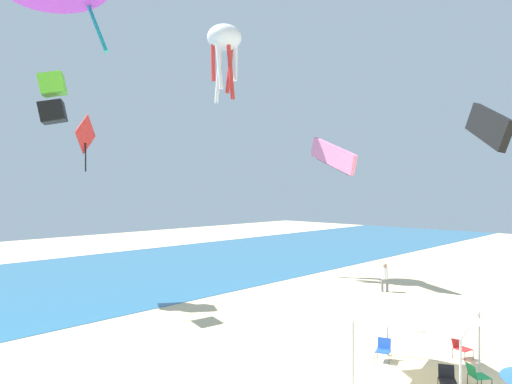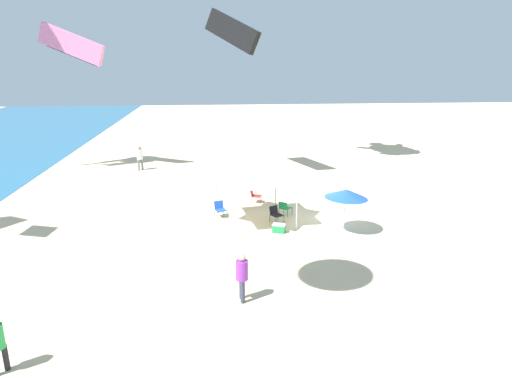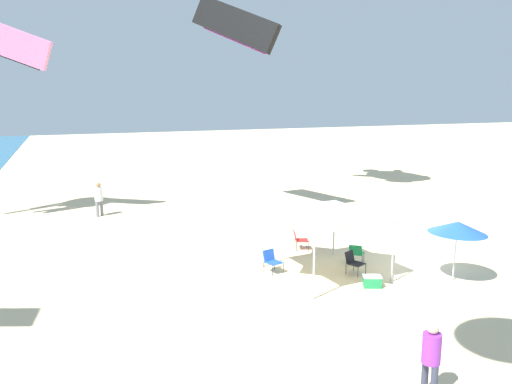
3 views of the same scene
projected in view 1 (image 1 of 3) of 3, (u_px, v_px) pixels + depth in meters
name	position (u px, v px, depth m)	size (l,w,h in m)	color
ocean_strip	(77.00, 279.00, 33.52)	(120.00, 22.52, 0.02)	#28668E
canopy_tent	(418.00, 309.00, 15.72)	(4.11, 3.93, 2.73)	#B7B7BC
folding_chair_facing_ocean	(476.00, 374.00, 15.08)	(0.81, 0.79, 0.82)	black
folding_chair_right_of_tent	(447.00, 377.00, 14.83)	(0.80, 0.75, 0.82)	black
folding_chair_left_of_tent	(384.00, 348.00, 17.56)	(0.76, 0.70, 0.82)	black
folding_chair_near_cooler	(460.00, 346.00, 17.80)	(0.66, 0.74, 0.82)	black
person_far_stroller	(385.00, 275.00, 29.46)	(0.43, 0.43, 1.81)	slate
kite_parafoil_pink	(333.00, 156.00, 32.39)	(1.92, 4.84, 2.99)	pink
kite_octopus_white	(224.00, 42.00, 35.95)	(2.70, 2.70, 6.00)	white
kite_diamond_red	(86.00, 136.00, 24.43)	(1.77, 1.29, 3.06)	red
kite_box_lime	(53.00, 98.00, 27.73)	(2.06, 1.99, 3.13)	#66D82D
kite_parafoil_black	(488.00, 126.00, 23.02)	(4.21, 3.56, 3.12)	black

